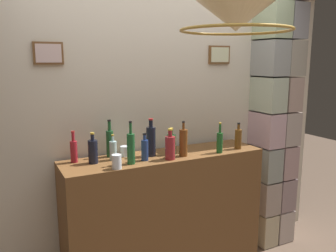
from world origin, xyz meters
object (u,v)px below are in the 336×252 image
at_px(liquor_bottle_amaro, 171,144).
at_px(liquor_bottle_bourbon, 74,150).
at_px(liquor_bottle_rum, 151,141).
at_px(glass_tumbler_highball, 117,162).
at_px(liquor_bottle_tequila, 238,139).
at_px(liquor_bottle_mezcal, 93,151).
at_px(liquor_bottle_scotch, 183,142).
at_px(glass_tumbler_rocks, 125,151).
at_px(liquor_bottle_vodka, 113,150).
at_px(liquor_bottle_whiskey, 131,148).
at_px(liquor_bottle_rye, 170,147).
at_px(liquor_bottle_port, 220,142).
at_px(liquor_bottle_gin, 110,142).
at_px(liquor_bottle_vermouth, 145,149).
at_px(pendant_lamp, 236,10).

distance_m(liquor_bottle_amaro, liquor_bottle_bourbon, 0.78).
height_order(liquor_bottle_rum, glass_tumbler_highball, liquor_bottle_rum).
relative_size(liquor_bottle_amaro, glass_tumbler_highball, 2.12).
height_order(liquor_bottle_tequila, liquor_bottle_bourbon, liquor_bottle_bourbon).
height_order(liquor_bottle_mezcal, liquor_bottle_bourbon, liquor_bottle_bourbon).
distance_m(liquor_bottle_scotch, glass_tumbler_rocks, 0.48).
distance_m(liquor_bottle_vodka, liquor_bottle_rum, 0.31).
bearing_deg(glass_tumbler_rocks, liquor_bottle_rum, -24.74).
xyz_separation_m(liquor_bottle_rum, liquor_bottle_bourbon, (-0.60, 0.10, -0.03)).
distance_m(liquor_bottle_mezcal, liquor_bottle_tequila, 1.26).
relative_size(liquor_bottle_mezcal, liquor_bottle_tequila, 1.02).
distance_m(liquor_bottle_rum, liquor_bottle_whiskey, 0.26).
xyz_separation_m(liquor_bottle_vodka, liquor_bottle_rye, (0.40, -0.19, 0.02)).
xyz_separation_m(liquor_bottle_rum, liquor_bottle_port, (0.55, -0.17, -0.03)).
distance_m(glass_tumbler_rocks, glass_tumbler_highball, 0.34).
distance_m(liquor_bottle_rye, liquor_bottle_gin, 0.49).
relative_size(liquor_bottle_mezcal, glass_tumbler_rocks, 2.84).
relative_size(liquor_bottle_vodka, liquor_bottle_vermouth, 0.94).
xyz_separation_m(liquor_bottle_tequila, liquor_bottle_rye, (-0.68, -0.03, 0.01)).
bearing_deg(liquor_bottle_vodka, liquor_bottle_bourbon, 165.79).
distance_m(liquor_bottle_whiskey, liquor_bottle_amaro, 0.41).
height_order(liquor_bottle_bourbon, glass_tumbler_highball, liquor_bottle_bourbon).
distance_m(liquor_bottle_whiskey, pendant_lamp, 1.24).
relative_size(liquor_bottle_rum, liquor_bottle_port, 1.19).
relative_size(liquor_bottle_whiskey, glass_tumbler_rocks, 3.91).
bearing_deg(liquor_bottle_vodka, liquor_bottle_vermouth, -30.31).
relative_size(liquor_bottle_tequila, liquor_bottle_rye, 0.95).
bearing_deg(pendant_lamp, glass_tumbler_highball, 122.00).
xyz_separation_m(liquor_bottle_rum, glass_tumbler_rocks, (-0.19, 0.09, -0.09)).
bearing_deg(glass_tumbler_rocks, liquor_bottle_port, -19.05).
relative_size(liquor_bottle_tequila, liquor_bottle_gin, 0.77).
bearing_deg(glass_tumbler_rocks, pendant_lamp, -74.32).
bearing_deg(liquor_bottle_scotch, liquor_bottle_vermouth, 175.59).
distance_m(liquor_bottle_bourbon, pendant_lamp, 1.55).
distance_m(liquor_bottle_tequila, glass_tumbler_highball, 1.14).
bearing_deg(liquor_bottle_vodka, pendant_lamp, -67.09).
bearing_deg(glass_tumbler_highball, liquor_bottle_gin, 80.38).
distance_m(liquor_bottle_vermouth, liquor_bottle_rye, 0.20).
distance_m(liquor_bottle_vermouth, pendant_lamp, 1.27).
distance_m(liquor_bottle_rye, glass_tumbler_highball, 0.46).
bearing_deg(liquor_bottle_tequila, liquor_bottle_gin, 166.33).
bearing_deg(liquor_bottle_rye, liquor_bottle_whiskey, 175.58).
xyz_separation_m(liquor_bottle_gin, pendant_lamp, (0.40, -1.06, 0.91)).
height_order(liquor_bottle_rye, glass_tumbler_highball, liquor_bottle_rye).
height_order(liquor_bottle_whiskey, liquor_bottle_amaro, liquor_bottle_whiskey).
bearing_deg(liquor_bottle_vermouth, liquor_bottle_rum, 45.04).
xyz_separation_m(liquor_bottle_mezcal, liquor_bottle_scotch, (0.70, -0.13, 0.02)).
bearing_deg(liquor_bottle_bourbon, liquor_bottle_scotch, -15.05).
height_order(liquor_bottle_whiskey, glass_tumbler_rocks, liquor_bottle_whiskey).
bearing_deg(pendant_lamp, liquor_bottle_rye, 90.08).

